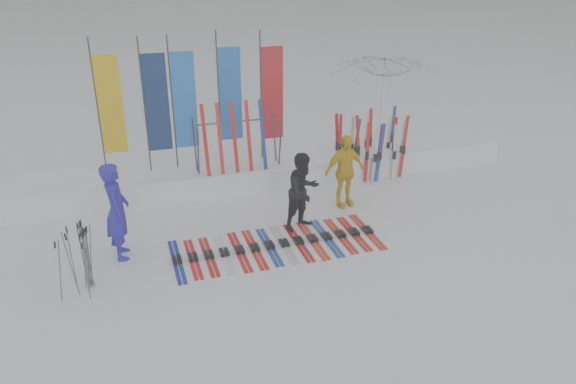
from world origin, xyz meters
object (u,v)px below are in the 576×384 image
object	(u,v)px
person_black	(303,191)
ski_row	(277,245)
tent_canopy	(385,105)
ski_rack	(237,137)
person_yellow	(345,171)
person_blue	(117,211)

from	to	relation	value
person_black	ski_row	bearing A→B (deg)	-163.83
tent_canopy	ski_rack	size ratio (longest dim) A/B	1.59
person_yellow	person_black	bearing A→B (deg)	-158.49
ski_rack	tent_canopy	bearing A→B (deg)	16.09
person_black	ski_row	distance (m)	1.30
person_blue	tent_canopy	world-z (taller)	tent_canopy
person_yellow	ski_rack	world-z (taller)	ski_rack
person_blue	person_yellow	distance (m)	5.14
person_blue	tent_canopy	xyz separation A→B (m)	(7.49, 3.74, 0.47)
tent_canopy	person_blue	bearing A→B (deg)	-153.50
ski_row	person_yellow	bearing A→B (deg)	34.14
ski_row	ski_rack	xyz separation A→B (m)	(-0.09, 2.99, 1.35)
ski_rack	ski_row	bearing A→B (deg)	-88.29
tent_canopy	ski_rack	world-z (taller)	tent_canopy
tent_canopy	ski_rack	bearing A→B (deg)	-163.91
tent_canopy	person_black	bearing A→B (deg)	-135.15
tent_canopy	ski_row	xyz separation A→B (m)	(-4.47, -4.30, -1.42)
person_blue	ski_row	distance (m)	3.22
person_black	person_yellow	world-z (taller)	person_yellow
person_blue	ski_rack	bearing A→B (deg)	-50.46
person_blue	person_yellow	size ratio (longest dim) A/B	1.14
person_black	ski_rack	size ratio (longest dim) A/B	0.84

